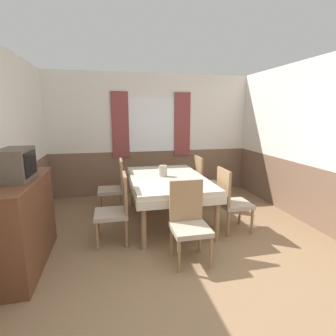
# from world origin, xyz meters

# --- Properties ---
(ground_plane) EXTENTS (16.00, 16.00, 0.00)m
(ground_plane) POSITION_xyz_m (0.00, 0.00, 0.00)
(ground_plane) COLOR #846647
(wall_back) EXTENTS (4.74, 0.09, 2.60)m
(wall_back) POSITION_xyz_m (-0.00, 3.79, 1.32)
(wall_back) COLOR white
(wall_back) RESTS_ON ground_plane
(wall_left) EXTENTS (0.05, 4.16, 2.60)m
(wall_left) POSITION_xyz_m (-2.19, 1.88, 1.30)
(wall_left) COLOR white
(wall_left) RESTS_ON ground_plane
(wall_right) EXTENTS (0.05, 4.16, 2.60)m
(wall_right) POSITION_xyz_m (2.19, 1.88, 1.30)
(wall_right) COLOR white
(wall_right) RESTS_ON ground_plane
(dining_table) EXTENTS (1.21, 1.91, 0.75)m
(dining_table) POSITION_xyz_m (-0.01, 2.12, 0.65)
(dining_table) COLOR beige
(dining_table) RESTS_ON ground_plane
(chair_left_near) EXTENTS (0.44, 0.44, 0.97)m
(chair_left_near) POSITION_xyz_m (-0.85, 1.55, 0.51)
(chair_left_near) COLOR #93704C
(chair_left_near) RESTS_ON ground_plane
(chair_right_near) EXTENTS (0.44, 0.44, 0.97)m
(chair_right_near) POSITION_xyz_m (0.83, 1.55, 0.51)
(chair_right_near) COLOR #93704C
(chair_right_near) RESTS_ON ground_plane
(chair_left_far) EXTENTS (0.44, 0.44, 0.97)m
(chair_left_far) POSITION_xyz_m (-0.85, 2.69, 0.51)
(chair_left_far) COLOR #93704C
(chair_left_far) RESTS_ON ground_plane
(chair_right_far) EXTENTS (0.44, 0.44, 0.97)m
(chair_right_far) POSITION_xyz_m (0.83, 2.69, 0.51)
(chair_right_far) COLOR #93704C
(chair_right_far) RESTS_ON ground_plane
(chair_head_near) EXTENTS (0.44, 0.44, 0.97)m
(chair_head_near) POSITION_xyz_m (-0.01, 0.92, 0.51)
(chair_head_near) COLOR #93704C
(chair_head_near) RESTS_ON ground_plane
(sideboard) EXTENTS (0.46, 1.35, 1.05)m
(sideboard) POSITION_xyz_m (-1.93, 1.18, 0.53)
(sideboard) COLOR brown
(sideboard) RESTS_ON ground_plane
(tv) EXTENTS (0.29, 0.51, 0.35)m
(tv) POSITION_xyz_m (-1.90, 1.15, 1.22)
(tv) COLOR #51473D
(tv) RESTS_ON sideboard
(vase) EXTENTS (0.14, 0.14, 0.18)m
(vase) POSITION_xyz_m (-0.07, 2.18, 0.84)
(vase) COLOR #A39989
(vase) RESTS_ON dining_table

